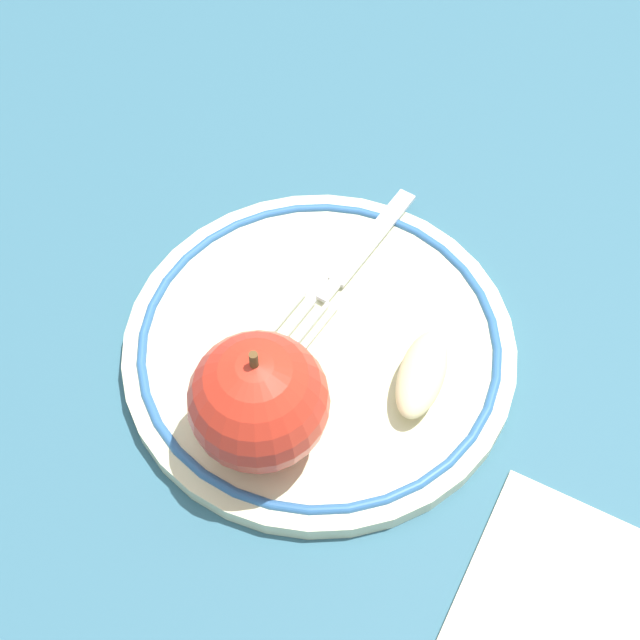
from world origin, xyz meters
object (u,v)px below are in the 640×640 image
object	(u,v)px
apple_red_whole	(259,402)
apple_slice_front	(422,374)
plate	(320,344)
fork	(346,269)
napkin_folded	(568,607)

from	to	relation	value
apple_red_whole	apple_slice_front	xyz separation A→B (m)	(-0.08, -0.06, -0.03)
plate	apple_slice_front	xyz separation A→B (m)	(-0.07, 0.02, 0.02)
apple_slice_front	fork	world-z (taller)	apple_slice_front
apple_slice_front	napkin_folded	distance (m)	0.15
fork	napkin_folded	distance (m)	0.25
apple_red_whole	apple_slice_front	bearing A→B (deg)	-145.53
apple_red_whole	fork	world-z (taller)	apple_red_whole
plate	fork	bearing A→B (deg)	-94.04
apple_red_whole	napkin_folded	xyz separation A→B (m)	(-0.18, 0.05, -0.05)
apple_red_whole	fork	xyz separation A→B (m)	(-0.02, -0.13, -0.04)
napkin_folded	apple_red_whole	bearing A→B (deg)	-15.97
apple_slice_front	napkin_folded	xyz separation A→B (m)	(-0.10, 0.11, -0.02)
apple_slice_front	apple_red_whole	bearing A→B (deg)	-50.78
plate	fork	distance (m)	0.06
plate	napkin_folded	bearing A→B (deg)	143.24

